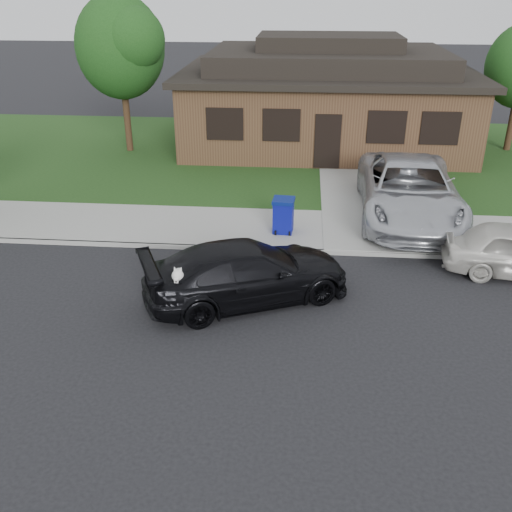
{
  "coord_description": "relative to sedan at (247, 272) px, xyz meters",
  "views": [
    {
      "loc": [
        3.08,
        -10.94,
        6.98
      ],
      "look_at": [
        2.07,
        0.97,
        1.1
      ],
      "focal_mm": 40.0,
      "sensor_mm": 36.0,
      "label": 1
    }
  ],
  "objects": [
    {
      "name": "sidewalk",
      "position": [
        -1.86,
        4.13,
        -0.65
      ],
      "size": [
        60.0,
        3.0,
        0.12
      ],
      "primitive_type": "cube",
      "color": "gray",
      "rests_on": "ground"
    },
    {
      "name": "lawn",
      "position": [
        -1.86,
        12.13,
        -0.65
      ],
      "size": [
        60.0,
        13.0,
        0.13
      ],
      "primitive_type": "cube",
      "color": "#193814",
      "rests_on": "ground"
    },
    {
      "name": "curb",
      "position": [
        -1.86,
        2.63,
        -0.65
      ],
      "size": [
        60.0,
        0.12,
        0.12
      ],
      "primitive_type": "cube",
      "color": "gray",
      "rests_on": "ground"
    },
    {
      "name": "house",
      "position": [
        2.14,
        14.13,
        1.42
      ],
      "size": [
        12.6,
        8.6,
        4.65
      ],
      "color": "#422B1C",
      "rests_on": "ground"
    },
    {
      "name": "recycling_bin",
      "position": [
        0.7,
        3.83,
        -0.07
      ],
      "size": [
        0.67,
        0.69,
        1.03
      ],
      "rotation": [
        0.0,
        0.0,
        -0.08
      ],
      "color": "navy",
      "rests_on": "sidewalk"
    },
    {
      "name": "driveway",
      "position": [
        4.14,
        9.13,
        -0.64
      ],
      "size": [
        4.5,
        13.0,
        0.14
      ],
      "primitive_type": "cube",
      "color": "gray",
      "rests_on": "ground"
    },
    {
      "name": "minivan",
      "position": [
        4.53,
        5.28,
        0.31
      ],
      "size": [
        3.18,
        6.47,
        1.77
      ],
      "primitive_type": "imported",
      "rotation": [
        0.0,
        0.0,
        -0.04
      ],
      "color": "silver",
      "rests_on": "driveway"
    },
    {
      "name": "sedan",
      "position": [
        0.0,
        0.0,
        0.0
      ],
      "size": [
        5.3,
        3.85,
        1.43
      ],
      "rotation": [
        0.0,
        0.0,
        2.0
      ],
      "color": "black",
      "rests_on": "ground"
    },
    {
      "name": "ground",
      "position": [
        -1.86,
        -0.87,
        -0.71
      ],
      "size": [
        120.0,
        120.0,
        0.0
      ],
      "primitive_type": "plane",
      "color": "black",
      "rests_on": "ground"
    },
    {
      "name": "tree_0",
      "position": [
        -6.2,
        12.01,
        3.76
      ],
      "size": [
        3.78,
        3.6,
        6.34
      ],
      "color": "#332114",
      "rests_on": "ground"
    }
  ]
}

